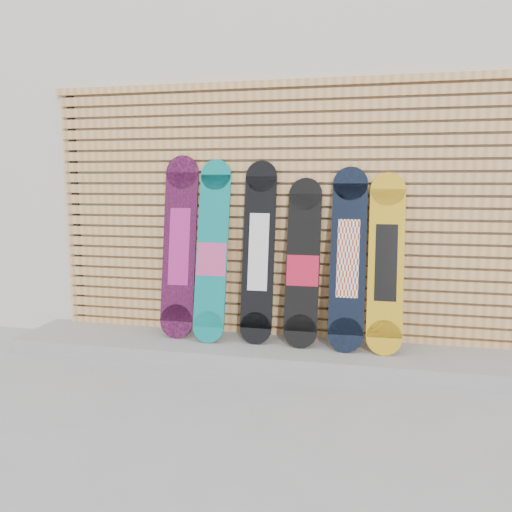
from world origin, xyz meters
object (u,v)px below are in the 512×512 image
object	(u,v)px
snowboard_2	(259,252)
snowboard_0	(180,247)
snowboard_3	(303,263)
snowboard_5	(386,263)
snowboard_4	(348,258)
snowboard_1	(212,252)

from	to	relation	value
snowboard_2	snowboard_0	bearing A→B (deg)	179.52
snowboard_3	snowboard_5	world-z (taller)	snowboard_5
snowboard_3	snowboard_0	bearing A→B (deg)	178.93
snowboard_2	snowboard_5	distance (m)	1.04
snowboard_2	snowboard_4	bearing A→B (deg)	-2.10
snowboard_0	snowboard_1	xyz separation A→B (m)	(0.31, -0.03, -0.03)
snowboard_3	snowboard_5	distance (m)	0.66
snowboard_5	snowboard_4	bearing A→B (deg)	179.88
snowboard_1	snowboard_3	bearing A→B (deg)	1.03
snowboard_0	snowboard_4	bearing A→B (deg)	-1.31
snowboard_2	snowboard_3	xyz separation A→B (m)	(0.38, -0.01, -0.08)
snowboard_1	snowboard_2	size ratio (longest dim) A/B	1.01
snowboard_0	snowboard_4	distance (m)	1.44
snowboard_0	snowboard_4	world-z (taller)	snowboard_0
snowboard_1	snowboard_5	distance (m)	1.44
snowboard_1	snowboard_4	world-z (taller)	snowboard_1
snowboard_0	snowboard_5	world-z (taller)	snowboard_0
snowboard_4	snowboard_3	bearing A→B (deg)	177.95
snowboard_3	snowboard_1	bearing A→B (deg)	-178.97
snowboard_3	snowboard_5	bearing A→B (deg)	-1.18
snowboard_2	snowboard_5	xyz separation A→B (m)	(1.04, -0.03, -0.05)
snowboard_0	snowboard_3	size ratio (longest dim) A/B	1.14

